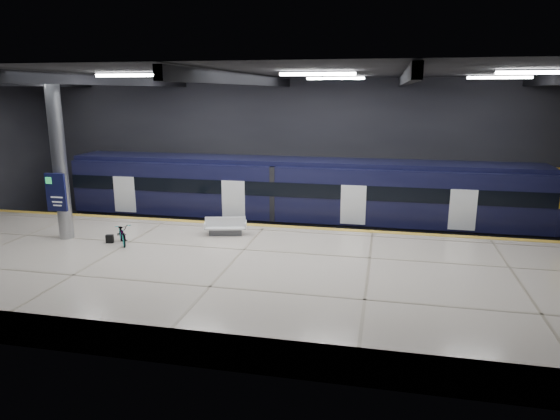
% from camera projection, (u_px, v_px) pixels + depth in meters
% --- Properties ---
extents(ground, '(30.00, 30.00, 0.00)m').
position_uv_depth(ground, '(251.00, 267.00, 21.29)').
color(ground, black).
rests_on(ground, ground).
extents(room_shell, '(30.10, 16.10, 8.05)m').
position_uv_depth(room_shell, '(249.00, 132.00, 19.97)').
color(room_shell, black).
rests_on(room_shell, ground).
extents(platform, '(30.00, 11.00, 1.10)m').
position_uv_depth(platform, '(233.00, 275.00, 18.79)').
color(platform, beige).
rests_on(platform, ground).
extents(safety_strip, '(30.00, 0.40, 0.01)m').
position_uv_depth(safety_strip, '(266.00, 225.00, 23.65)').
color(safety_strip, gold).
rests_on(safety_strip, platform).
extents(rails, '(30.00, 1.52, 0.16)m').
position_uv_depth(rails, '(278.00, 231.00, 26.51)').
color(rails, gray).
rests_on(rails, ground).
extents(train, '(29.40, 2.84, 3.79)m').
position_uv_depth(train, '(331.00, 197.00, 25.47)').
color(train, black).
rests_on(train, ground).
extents(bench, '(1.97, 1.17, 0.81)m').
position_uv_depth(bench, '(226.00, 228.00, 22.09)').
color(bench, '#595B60').
rests_on(bench, platform).
extents(bicycle, '(1.50, 1.75, 0.91)m').
position_uv_depth(bicycle, '(122.00, 233.00, 20.74)').
color(bicycle, '#99999E').
rests_on(bicycle, platform).
extents(pannier_bag, '(0.33, 0.24, 0.35)m').
position_uv_depth(pannier_bag, '(110.00, 239.00, 20.92)').
color(pannier_bag, black).
rests_on(pannier_bag, platform).
extents(info_column, '(0.90, 0.78, 6.90)m').
position_uv_depth(info_column, '(59.00, 161.00, 20.90)').
color(info_column, '#9EA0A5').
rests_on(info_column, platform).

